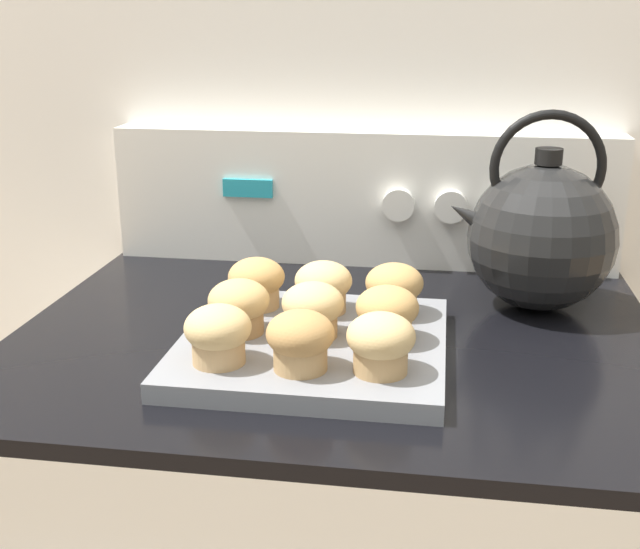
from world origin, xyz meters
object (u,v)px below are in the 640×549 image
at_px(muffin_pan, 313,345).
at_px(muffin_r1_c2, 387,313).
at_px(muffin_r0_c1, 300,340).
at_px(muffin_r0_c2, 381,342).
at_px(muffin_r2_c2, 394,288).
at_px(muffin_r1_c0, 239,306).
at_px(muffin_r2_c0, 257,282).
at_px(tea_kettle, 541,235).
at_px(muffin_r1_c1, 313,309).
at_px(muffin_r0_c0, 218,334).
at_px(muffin_r2_c1, 323,286).

relative_size(muffin_pan, muffin_r1_c2, 4.23).
distance_m(muffin_r0_c1, muffin_r0_c2, 0.08).
height_order(muffin_r0_c2, muffin_r1_c2, same).
xyz_separation_m(muffin_r1_c2, muffin_r2_c2, (0.00, 0.09, 0.00)).
bearing_deg(muffin_r0_c1, muffin_r1_c0, 134.60).
relative_size(muffin_r2_c0, tea_kettle, 0.27).
bearing_deg(muffin_r1_c1, muffin_r0_c1, -88.80).
distance_m(muffin_r0_c0, muffin_r1_c0, 0.08).
relative_size(muffin_r1_c0, tea_kettle, 0.27).
distance_m(muffin_r0_c0, muffin_r2_c1, 0.19).
distance_m(muffin_pan, muffin_r1_c1, 0.04).
bearing_deg(muffin_pan, muffin_r2_c2, 46.07).
height_order(muffin_r0_c0, muffin_r0_c2, same).
relative_size(muffin_r1_c0, muffin_r2_c0, 1.00).
relative_size(muffin_r1_c1, muffin_r2_c1, 1.00).
distance_m(muffin_r1_c0, muffin_r1_c2, 0.17).
xyz_separation_m(muffin_r0_c0, muffin_r1_c2, (0.17, 0.09, 0.00)).
xyz_separation_m(muffin_r0_c2, muffin_r1_c0, (-0.17, 0.08, 0.00)).
relative_size(muffin_r0_c0, muffin_r1_c1, 1.00).
xyz_separation_m(muffin_r0_c0, muffin_r1_c1, (0.08, 0.09, 0.00)).
xyz_separation_m(muffin_r0_c1, muffin_r2_c0, (-0.09, 0.17, 0.00)).
relative_size(muffin_pan, muffin_r0_c2, 4.23).
bearing_deg(muffin_r2_c2, muffin_r2_c0, -179.06).
bearing_deg(muffin_r1_c2, muffin_r2_c0, 153.63).
distance_m(muffin_r0_c2, muffin_r1_c0, 0.19).
relative_size(muffin_r0_c2, tea_kettle, 0.27).
bearing_deg(tea_kettle, muffin_r1_c1, -143.26).
distance_m(muffin_r1_c0, tea_kettle, 0.40).
bearing_deg(muffin_r2_c0, muffin_r0_c0, -90.33).
height_order(muffin_pan, muffin_r1_c0, muffin_r1_c0).
relative_size(muffin_r1_c0, muffin_r2_c2, 1.00).
xyz_separation_m(muffin_pan, muffin_r0_c1, (0.00, -0.09, 0.04)).
distance_m(muffin_r0_c0, muffin_r0_c1, 0.09).
bearing_deg(muffin_r2_c2, muffin_r1_c1, -134.82).
xyz_separation_m(muffin_pan, muffin_r0_c0, (-0.09, -0.08, 0.04)).
height_order(muffin_pan, muffin_r0_c0, muffin_r0_c0).
height_order(muffin_r1_c1, muffin_r2_c0, same).
bearing_deg(tea_kettle, muffin_r2_c1, -156.30).
bearing_deg(muffin_r2_c1, muffin_r1_c0, -135.07).
xyz_separation_m(muffin_pan, muffin_r2_c1, (-0.00, 0.08, 0.04)).
bearing_deg(muffin_r1_c0, muffin_r2_c0, 89.75).
xyz_separation_m(muffin_r2_c0, tea_kettle, (0.35, 0.11, 0.04)).
xyz_separation_m(muffin_pan, muffin_r1_c2, (0.08, 0.00, 0.04)).
bearing_deg(muffin_r0_c1, muffin_r2_c2, 64.64).
distance_m(muffin_pan, muffin_r0_c1, 0.10).
bearing_deg(muffin_r1_c2, muffin_r1_c1, -179.86).
relative_size(muffin_r1_c2, tea_kettle, 0.27).
xyz_separation_m(muffin_r0_c2, muffin_r2_c0, (-0.17, 0.17, 0.00)).
height_order(muffin_r0_c1, tea_kettle, tea_kettle).
bearing_deg(tea_kettle, muffin_r0_c0, -140.87).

